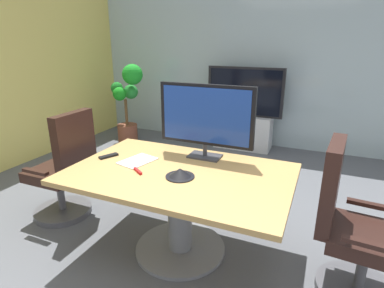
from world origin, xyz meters
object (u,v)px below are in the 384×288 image
object	(u,v)px
office_chair_right	(352,235)
remote_control	(109,156)
tv_monitor	(206,117)
wall_display_unit	(243,122)
office_chair_left	(65,175)
conference_phone	(180,173)
conference_table	(180,194)
potted_plant	(128,99)

from	to	relation	value
office_chair_right	remote_control	distance (m)	1.99
office_chair_right	remote_control	xyz separation A→B (m)	(-1.97, -0.02, 0.28)
tv_monitor	wall_display_unit	xyz separation A→B (m)	(-0.27, 2.41, -0.64)
wall_display_unit	office_chair_left	bearing A→B (deg)	-111.16
office_chair_left	office_chair_right	world-z (taller)	same
office_chair_right	conference_phone	bearing A→B (deg)	102.03
office_chair_left	tv_monitor	xyz separation A→B (m)	(1.33, 0.34, 0.63)
conference_table	conference_phone	size ratio (longest dim) A/B	7.87
conference_phone	remote_control	size ratio (longest dim) A/B	1.29
tv_monitor	remote_control	bearing A→B (deg)	-155.99
conference_phone	potted_plant	bearing A→B (deg)	131.36
conference_table	remote_control	bearing A→B (deg)	177.06
conference_phone	remote_control	bearing A→B (deg)	170.57
conference_phone	wall_display_unit	bearing A→B (deg)	94.90
wall_display_unit	conference_table	bearing A→B (deg)	-85.96
office_chair_left	wall_display_unit	bearing A→B (deg)	158.43
wall_display_unit	tv_monitor	bearing A→B (deg)	-83.67
potted_plant	conference_phone	size ratio (longest dim) A/B	6.04
conference_table	tv_monitor	xyz separation A→B (m)	(0.07, 0.38, 0.56)
conference_table	office_chair_right	xyz separation A→B (m)	(1.26, 0.06, -0.07)
conference_phone	conference_table	bearing A→B (deg)	119.15
office_chair_left	office_chair_right	size ratio (longest dim) A/B	1.00
office_chair_left	potted_plant	xyz separation A→B (m)	(-0.83, 2.31, 0.28)
office_chair_left	wall_display_unit	size ratio (longest dim) A/B	0.83
wall_display_unit	potted_plant	world-z (taller)	potted_plant
tv_monitor	potted_plant	size ratio (longest dim) A/B	0.63
office_chair_left	conference_phone	bearing A→B (deg)	83.98
wall_display_unit	potted_plant	size ratio (longest dim) A/B	0.99
wall_display_unit	conference_phone	xyz separation A→B (m)	(0.25, -2.88, 0.32)
potted_plant	office_chair_left	bearing A→B (deg)	-70.13
conference_table	office_chair_right	size ratio (longest dim) A/B	1.59
office_chair_left	conference_table	bearing A→B (deg)	87.81
conference_table	conference_phone	world-z (taller)	conference_phone
tv_monitor	potted_plant	xyz separation A→B (m)	(-2.17, 1.96, -0.35)
potted_plant	remote_control	distance (m)	2.70
tv_monitor	remote_control	size ratio (longest dim) A/B	4.94
conference_table	tv_monitor	size ratio (longest dim) A/B	2.06
office_chair_right	office_chair_left	bearing A→B (deg)	95.47
office_chair_left	conference_phone	xyz separation A→B (m)	(1.31, -0.13, 0.30)
office_chair_left	remote_control	distance (m)	0.62
office_chair_right	tv_monitor	xyz separation A→B (m)	(-1.19, 0.32, 0.63)
conference_table	conference_phone	bearing A→B (deg)	-60.85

